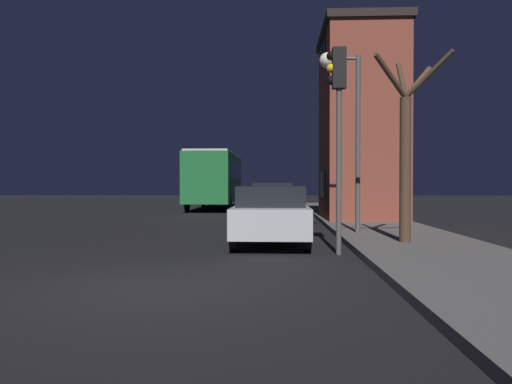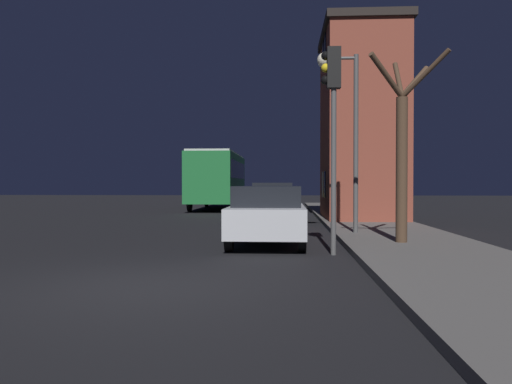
% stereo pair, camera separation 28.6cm
% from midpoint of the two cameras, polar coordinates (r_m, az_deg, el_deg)
% --- Properties ---
extents(ground_plane, '(120.00, 120.00, 0.00)m').
position_cam_midpoint_polar(ground_plane, '(8.00, -12.28, -10.46)').
color(ground_plane, black).
extents(sidewalk, '(3.37, 60.00, 0.15)m').
position_cam_midpoint_polar(sidewalk, '(8.39, 25.81, -9.47)').
color(sidewalk, '#514F4C').
rests_on(sidewalk, ground).
extents(brick_building, '(3.31, 5.32, 7.92)m').
position_cam_midpoint_polar(brick_building, '(21.69, 11.44, 7.69)').
color(brick_building, brown).
rests_on(brick_building, sidewalk).
extents(streetlamp, '(1.20, 0.46, 5.27)m').
position_cam_midpoint_polar(streetlamp, '(15.02, 9.34, 10.22)').
color(streetlamp, '#4C4C4C').
rests_on(streetlamp, sidewalk).
extents(traffic_light, '(0.43, 0.24, 4.58)m').
position_cam_midpoint_polar(traffic_light, '(11.30, 8.59, 9.58)').
color(traffic_light, '#4C4C4C').
rests_on(traffic_light, ground).
extents(bare_tree, '(1.90, 1.66, 4.52)m').
position_cam_midpoint_polar(bare_tree, '(12.74, 16.19, 4.89)').
color(bare_tree, '#473323').
rests_on(bare_tree, sidewalk).
extents(bus, '(2.59, 9.28, 3.45)m').
position_cam_midpoint_polar(bus, '(31.10, -4.97, 1.84)').
color(bus, '#1E6B33').
rests_on(bus, ground).
extents(car_near_lane, '(1.88, 3.84, 1.52)m').
position_cam_midpoint_polar(car_near_lane, '(12.76, 1.09, -2.59)').
color(car_near_lane, '#B7BABF').
rests_on(car_near_lane, ground).
extents(car_mid_lane, '(1.73, 4.21, 1.62)m').
position_cam_midpoint_polar(car_mid_lane, '(20.11, 1.51, -1.17)').
color(car_mid_lane, black).
rests_on(car_mid_lane, ground).
extents(car_far_lane, '(1.70, 4.55, 1.54)m').
position_cam_midpoint_polar(car_far_lane, '(29.17, 1.25, -0.56)').
color(car_far_lane, olive).
rests_on(car_far_lane, ground).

